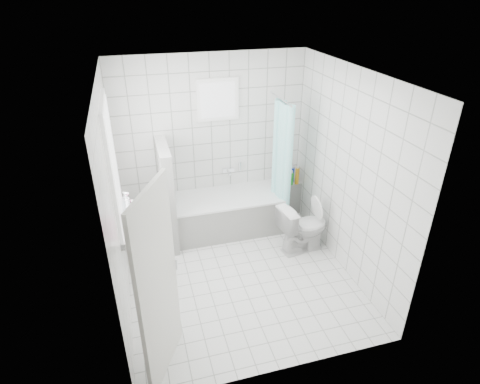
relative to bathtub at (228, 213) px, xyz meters
name	(u,v)px	position (x,y,z in m)	size (l,w,h in m)	color
ground	(239,275)	(-0.13, -1.12, -0.29)	(3.00, 3.00, 0.00)	white
ceiling	(239,74)	(-0.13, -1.12, 2.31)	(3.00, 3.00, 0.00)	white
wall_back	(212,143)	(-0.13, 0.38, 1.01)	(2.80, 0.02, 2.60)	white
wall_front	(287,266)	(-0.13, -2.62, 1.01)	(2.80, 0.02, 2.60)	white
wall_left	(115,204)	(-1.53, -1.12, 1.01)	(0.02, 3.00, 2.60)	white
wall_right	(347,174)	(1.27, -1.12, 1.01)	(0.02, 3.00, 2.60)	white
window_left	(115,167)	(-1.49, -0.82, 1.31)	(0.01, 0.90, 1.40)	white
window_back	(218,100)	(-0.03, 0.33, 1.66)	(0.50, 0.01, 0.50)	white
window_sill	(128,223)	(-1.44, -0.82, 0.57)	(0.18, 1.02, 0.08)	white
door	(158,288)	(-1.20, -2.25, 0.71)	(0.04, 0.80, 2.00)	silver
bathtub	(228,213)	(0.00, 0.00, 0.00)	(1.65, 0.77, 0.58)	white
partition_wall	(167,195)	(-0.89, -0.05, 0.46)	(0.15, 0.85, 1.50)	white
tiled_ledge	(290,196)	(1.12, 0.25, -0.02)	(0.40, 0.24, 0.55)	white
toilet	(303,227)	(0.90, -0.79, 0.07)	(0.41, 0.71, 0.73)	white
curtain_rod	(281,99)	(0.77, -0.02, 1.71)	(0.02, 0.02, 0.80)	silver
shower_curtain	(281,163)	(0.77, -0.16, 0.81)	(0.14, 0.48, 1.78)	#53F3EA
tub_faucet	(228,170)	(0.10, 0.33, 0.56)	(0.18, 0.06, 0.06)	silver
sill_bottles	(127,213)	(-1.43, -0.91, 0.75)	(0.17, 0.75, 0.33)	#BA5D8A
ledge_bottles	(294,176)	(1.14, 0.20, 0.38)	(0.16, 0.17, 0.27)	orange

